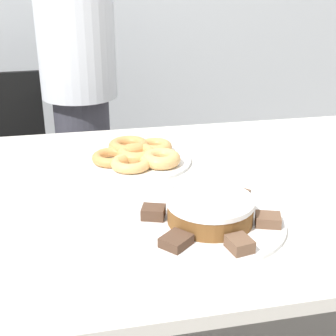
{
  "coord_description": "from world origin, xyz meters",
  "views": [
    {
      "loc": [
        -0.23,
        -1.12,
        1.28
      ],
      "look_at": [
        -0.0,
        -0.02,
        0.82
      ],
      "focal_mm": 50.0,
      "sensor_mm": 36.0,
      "label": 1
    }
  ],
  "objects_px": {
    "person_standing": "(79,84)",
    "plate_donuts": "(137,160)",
    "plate_cake": "(210,223)",
    "napkin": "(330,165)",
    "office_chair_left": "(6,179)",
    "frosted_cake": "(210,210)"
  },
  "relations": [
    {
      "from": "person_standing",
      "to": "frosted_cake",
      "type": "height_order",
      "value": "person_standing"
    },
    {
      "from": "office_chair_left",
      "to": "plate_donuts",
      "type": "bearing_deg",
      "value": -60.66
    },
    {
      "from": "person_standing",
      "to": "office_chair_left",
      "type": "relative_size",
      "value": 1.83
    },
    {
      "from": "person_standing",
      "to": "napkin",
      "type": "distance_m",
      "value": 1.14
    },
    {
      "from": "person_standing",
      "to": "office_chair_left",
      "type": "bearing_deg",
      "value": 175.45
    },
    {
      "from": "napkin",
      "to": "plate_cake",
      "type": "bearing_deg",
      "value": -149.44
    },
    {
      "from": "plate_cake",
      "to": "napkin",
      "type": "distance_m",
      "value": 0.52
    },
    {
      "from": "office_chair_left",
      "to": "napkin",
      "type": "distance_m",
      "value": 1.46
    },
    {
      "from": "plate_cake",
      "to": "plate_donuts",
      "type": "xyz_separation_m",
      "value": [
        -0.11,
        0.41,
        0.0
      ]
    },
    {
      "from": "frosted_cake",
      "to": "person_standing",
      "type": "bearing_deg",
      "value": 101.99
    },
    {
      "from": "person_standing",
      "to": "plate_cake",
      "type": "distance_m",
      "value": 1.2
    },
    {
      "from": "person_standing",
      "to": "plate_cake",
      "type": "bearing_deg",
      "value": -78.01
    },
    {
      "from": "napkin",
      "to": "plate_donuts",
      "type": "bearing_deg",
      "value": 165.05
    },
    {
      "from": "plate_donuts",
      "to": "napkin",
      "type": "xyz_separation_m",
      "value": [
        0.56,
        -0.15,
        -0.0
      ]
    },
    {
      "from": "person_standing",
      "to": "frosted_cake",
      "type": "bearing_deg",
      "value": -78.01
    },
    {
      "from": "office_chair_left",
      "to": "plate_donuts",
      "type": "relative_size",
      "value": 2.64
    },
    {
      "from": "plate_donuts",
      "to": "frosted_cake",
      "type": "height_order",
      "value": "frosted_cake"
    },
    {
      "from": "office_chair_left",
      "to": "plate_donuts",
      "type": "xyz_separation_m",
      "value": [
        0.51,
        -0.78,
        0.35
      ]
    },
    {
      "from": "plate_cake",
      "to": "napkin",
      "type": "xyz_separation_m",
      "value": [
        0.45,
        0.27,
        -0.0
      ]
    },
    {
      "from": "frosted_cake",
      "to": "napkin",
      "type": "relative_size",
      "value": 1.32
    },
    {
      "from": "person_standing",
      "to": "plate_donuts",
      "type": "distance_m",
      "value": 0.77
    },
    {
      "from": "napkin",
      "to": "office_chair_left",
      "type": "bearing_deg",
      "value": 138.82
    }
  ]
}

